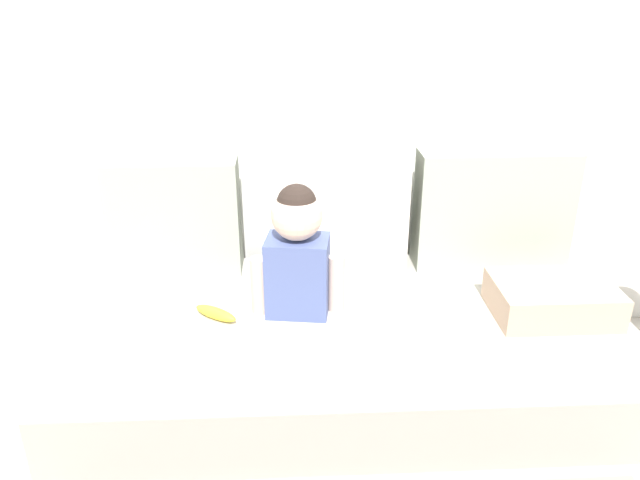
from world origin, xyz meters
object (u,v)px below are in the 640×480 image
throw_pillow_left (175,217)px  throw_pillow_right (493,209)px  couch (341,351)px  folded_blanket (552,299)px  throw_pillow_center (336,202)px  banana (216,313)px  toddler (297,250)px

throw_pillow_left → throw_pillow_right: 1.23m
couch → folded_blanket: size_ratio=4.94×
couch → throw_pillow_center: throw_pillow_center is taller
couch → banana: 0.49m
banana → throw_pillow_right: bearing=20.2°
couch → throw_pillow_left: size_ratio=4.05×
couch → throw_pillow_right: (0.61, 0.31, 0.43)m
throw_pillow_right → banana: 1.14m
couch → throw_pillow_left: (-0.61, 0.31, 0.42)m
throw_pillow_left → banana: throw_pillow_left is taller
folded_blanket → banana: bearing=178.5°
couch → toddler: 0.46m
throw_pillow_left → throw_pillow_right: size_ratio=0.82×
throw_pillow_center → banana: throw_pillow_center is taller
toddler → folded_blanket: 0.88m
banana → throw_pillow_center: bearing=41.6°
throw_pillow_left → banana: size_ratio=2.87×
throw_pillow_left → folded_blanket: (1.32, -0.41, -0.16)m
throw_pillow_left → toddler: toddler is taller
couch → banana: (-0.43, -0.07, 0.22)m
toddler → banana: 0.35m
throw_pillow_center → banana: bearing=-138.4°
couch → toddler: toddler is taller
couch → banana: banana is taller
throw_pillow_center → toddler: throw_pillow_center is taller
toddler → folded_blanket: (0.86, -0.07, -0.17)m
couch → folded_blanket: (0.71, -0.10, 0.26)m
throw_pillow_right → toddler: bearing=-155.6°
throw_pillow_center → folded_blanket: (0.71, -0.41, -0.21)m
throw_pillow_left → toddler: size_ratio=1.06×
couch → throw_pillow_right: 0.81m
throw_pillow_center → folded_blanket: bearing=-30.4°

